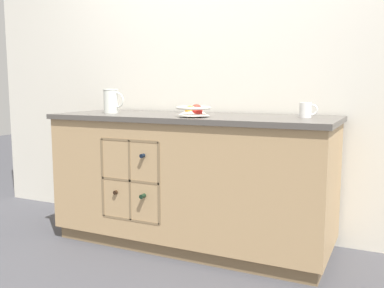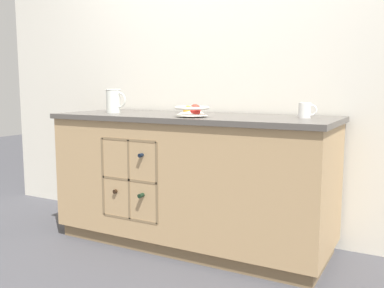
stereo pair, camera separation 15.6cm
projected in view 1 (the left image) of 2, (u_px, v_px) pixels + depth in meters
The scene contains 6 objects.
ground_plane at pixel (192, 243), 3.09m from camera, with size 14.00×14.00×0.00m, color #424247.
back_wall at pixel (215, 67), 3.29m from camera, with size 4.40×0.06×2.55m, color silver.
kitchen_island at pixel (192, 179), 3.03m from camera, with size 1.97×0.75×0.93m.
fruit_bowl at pixel (194, 110), 2.76m from camera, with size 0.23×0.23×0.08m.
white_pitcher at pixel (111, 101), 3.18m from camera, with size 0.17×0.11×0.18m.
ceramic_mug at pixel (306, 110), 2.70m from camera, with size 0.12×0.08×0.10m.
Camera 1 is at (1.28, -2.68, 1.12)m, focal length 40.00 mm.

